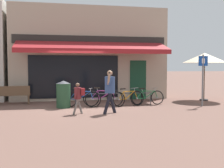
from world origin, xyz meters
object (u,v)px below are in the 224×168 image
(pedestrian_child, at_px, (78,94))
(cafe_parasol, at_px, (205,58))
(parking_sign, at_px, (203,75))
(bicycle_purple, at_px, (103,98))
(bicycle_green, at_px, (147,97))
(park_bench, at_px, (12,95))
(pedestrian_adult, at_px, (110,87))
(bicycle_orange, at_px, (128,98))
(litter_bin, at_px, (63,94))
(bicycle_blue, at_px, (81,99))

(pedestrian_child, relative_size, cafe_parasol, 0.48)
(parking_sign, bearing_deg, bicycle_purple, 169.43)
(parking_sign, bearing_deg, bicycle_green, 158.47)
(pedestrian_child, distance_m, park_bench, 4.29)
(pedestrian_adult, bearing_deg, cafe_parasol, -154.21)
(bicycle_purple, relative_size, pedestrian_adult, 1.06)
(bicycle_orange, bearing_deg, pedestrian_child, -169.52)
(bicycle_purple, relative_size, bicycle_orange, 1.07)
(bicycle_purple, xyz_separation_m, litter_bin, (-1.73, -0.00, 0.20))
(litter_bin, xyz_separation_m, parking_sign, (6.10, -0.81, 0.83))
(parking_sign, xyz_separation_m, park_bench, (-8.40, 2.33, -0.95))
(bicycle_blue, xyz_separation_m, bicycle_orange, (2.12, 0.01, -0.02))
(pedestrian_adult, height_order, pedestrian_child, pedestrian_adult)
(bicycle_blue, relative_size, bicycle_purple, 0.96)
(bicycle_green, relative_size, parking_sign, 0.73)
(bicycle_green, bearing_deg, park_bench, 160.09)
(pedestrian_child, bearing_deg, cafe_parasol, -158.52)
(pedestrian_adult, distance_m, litter_bin, 2.53)
(bicycle_blue, bearing_deg, pedestrian_child, -78.81)
(bicycle_purple, height_order, cafe_parasol, cafe_parasol)
(bicycle_purple, bearing_deg, cafe_parasol, 23.52)
(bicycle_blue, distance_m, bicycle_purple, 0.96)
(park_bench, bearing_deg, pedestrian_adult, -42.86)
(bicycle_purple, distance_m, pedestrian_child, 2.14)
(bicycle_purple, height_order, bicycle_green, bicycle_purple)
(bicycle_blue, height_order, litter_bin, litter_bin)
(bicycle_orange, relative_size, pedestrian_adult, 0.98)
(bicycle_orange, distance_m, parking_sign, 3.48)
(pedestrian_adult, relative_size, parking_sign, 0.72)
(cafe_parasol, distance_m, park_bench, 9.77)
(pedestrian_child, height_order, park_bench, pedestrian_child)
(park_bench, bearing_deg, bicycle_blue, -28.87)
(bicycle_purple, bearing_deg, bicycle_green, 14.30)
(pedestrian_child, distance_m, cafe_parasol, 7.52)
(bicycle_blue, bearing_deg, bicycle_purple, 20.62)
(bicycle_orange, distance_m, cafe_parasol, 4.92)
(bicycle_purple, distance_m, park_bench, 4.31)
(bicycle_green, bearing_deg, bicycle_blue, 174.98)
(cafe_parasol, xyz_separation_m, park_bench, (-9.60, 0.38, -1.75))
(bicycle_orange, relative_size, bicycle_green, 0.96)
(bicycle_green, relative_size, cafe_parasol, 0.68)
(bicycle_orange, bearing_deg, bicycle_purple, 154.75)
(litter_bin, bearing_deg, pedestrian_adult, -48.11)
(bicycle_blue, relative_size, cafe_parasol, 0.67)
(litter_bin, bearing_deg, bicycle_blue, -0.41)
(bicycle_purple, bearing_deg, litter_bin, -167.84)
(bicycle_purple, relative_size, bicycle_green, 1.03)
(bicycle_blue, relative_size, litter_bin, 1.43)
(pedestrian_adult, height_order, cafe_parasol, cafe_parasol)
(bicycle_orange, bearing_deg, park_bench, 138.45)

